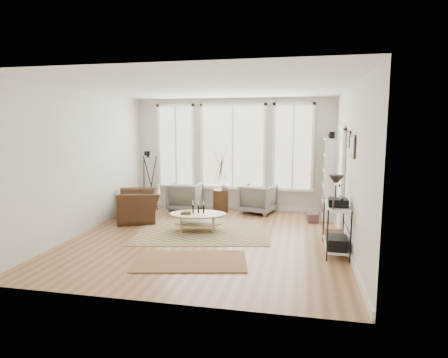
% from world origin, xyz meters
% --- Properties ---
extents(room, '(5.50, 5.54, 2.90)m').
position_xyz_m(room, '(0.02, 0.03, 1.43)').
color(room, '#A07047').
rests_on(room, ground).
extents(bay_window, '(4.14, 0.12, 2.24)m').
position_xyz_m(bay_window, '(0.00, 2.71, 1.61)').
color(bay_window, tan).
rests_on(bay_window, ground).
extents(door, '(0.09, 1.06, 2.22)m').
position_xyz_m(door, '(2.57, 1.15, 1.12)').
color(door, silver).
rests_on(door, ground).
extents(bookcase, '(0.31, 0.85, 2.06)m').
position_xyz_m(bookcase, '(2.44, 2.23, 0.96)').
color(bookcase, white).
rests_on(bookcase, ground).
extents(low_shelf, '(0.38, 1.08, 1.30)m').
position_xyz_m(low_shelf, '(2.38, -0.30, 0.51)').
color(low_shelf, white).
rests_on(low_shelf, ground).
extents(wall_art, '(0.04, 0.88, 0.44)m').
position_xyz_m(wall_art, '(2.58, -0.27, 1.88)').
color(wall_art, black).
rests_on(wall_art, ground).
extents(rug_main, '(2.98, 2.47, 0.01)m').
position_xyz_m(rug_main, '(-0.24, 0.43, 0.01)').
color(rug_main, brown).
rests_on(rug_main, ground).
extents(rug_runner, '(1.97, 1.35, 0.01)m').
position_xyz_m(rug_runner, '(0.03, -1.30, 0.01)').
color(rug_runner, brown).
rests_on(rug_runner, ground).
extents(coffee_table, '(1.29, 0.94, 0.54)m').
position_xyz_m(coffee_table, '(-0.34, 0.48, 0.29)').
color(coffee_table, tan).
rests_on(coffee_table, ground).
extents(armchair_left, '(0.80, 0.82, 0.74)m').
position_xyz_m(armchair_left, '(-1.17, 2.29, 0.37)').
color(armchair_left, slate).
rests_on(armchair_left, ground).
extents(armchair_right, '(0.97, 0.99, 0.73)m').
position_xyz_m(armchair_right, '(0.72, 2.39, 0.37)').
color(armchair_right, slate).
rests_on(armchair_right, ground).
extents(side_table, '(0.39, 0.39, 1.63)m').
position_xyz_m(side_table, '(-0.23, 2.28, 0.78)').
color(side_table, '#3C2517').
rests_on(side_table, ground).
extents(vase, '(0.28, 0.28, 0.24)m').
position_xyz_m(vase, '(-0.14, 2.36, 0.70)').
color(vase, silver).
rests_on(vase, side_table).
extents(accent_chair, '(1.36, 1.29, 0.71)m').
position_xyz_m(accent_chair, '(-1.90, 1.06, 0.35)').
color(accent_chair, '#3C2517').
rests_on(accent_chair, ground).
extents(tripod_camera, '(0.55, 0.55, 1.55)m').
position_xyz_m(tripod_camera, '(-2.09, 2.08, 0.72)').
color(tripod_camera, black).
rests_on(tripod_camera, ground).
extents(book_stack_near, '(0.28, 0.34, 0.20)m').
position_xyz_m(book_stack_near, '(2.05, 1.72, 0.10)').
color(book_stack_near, maroon).
rests_on(book_stack_near, ground).
extents(book_stack_far, '(0.17, 0.21, 0.13)m').
position_xyz_m(book_stack_far, '(2.05, 1.74, 0.07)').
color(book_stack_far, maroon).
rests_on(book_stack_far, ground).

